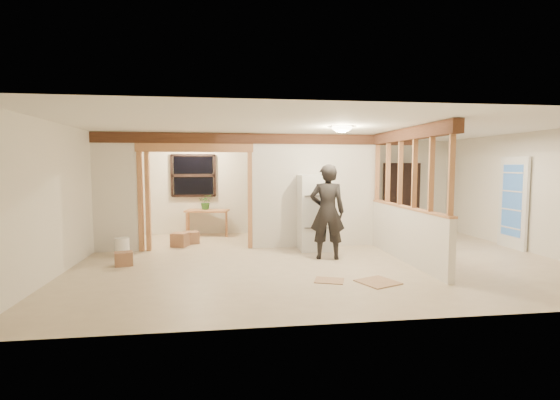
{
  "coord_description": "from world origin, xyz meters",
  "views": [
    {
      "loc": [
        -1.78,
        -7.6,
        1.79
      ],
      "look_at": [
        -0.69,
        0.4,
        1.12
      ],
      "focal_mm": 26.0,
      "sensor_mm": 36.0,
      "label": 1
    }
  ],
  "objects": [
    {
      "name": "floor",
      "position": [
        0.0,
        0.0,
        -0.01
      ],
      "size": [
        9.0,
        6.5,
        0.01
      ],
      "primitive_type": "cube",
      "color": "beige",
      "rests_on": "ground"
    },
    {
      "name": "ceiling",
      "position": [
        0.0,
        0.0,
        2.5
      ],
      "size": [
        9.0,
        6.5,
        0.01
      ],
      "primitive_type": "cube",
      "color": "white"
    },
    {
      "name": "wall_back",
      "position": [
        0.0,
        3.25,
        1.25
      ],
      "size": [
        9.0,
        0.01,
        2.5
      ],
      "primitive_type": "cube",
      "color": "silver",
      "rests_on": "floor"
    },
    {
      "name": "wall_front",
      "position": [
        0.0,
        -3.25,
        1.25
      ],
      "size": [
        9.0,
        0.01,
        2.5
      ],
      "primitive_type": "cube",
      "color": "silver",
      "rests_on": "floor"
    },
    {
      "name": "wall_left",
      "position": [
        -4.5,
        0.0,
        1.25
      ],
      "size": [
        0.01,
        6.5,
        2.5
      ],
      "primitive_type": "cube",
      "color": "silver",
      "rests_on": "floor"
    },
    {
      "name": "wall_right",
      "position": [
        4.5,
        0.0,
        1.25
      ],
      "size": [
        0.01,
        6.5,
        2.5
      ],
      "primitive_type": "cube",
      "color": "silver",
      "rests_on": "floor"
    },
    {
      "name": "partition_left_stub",
      "position": [
        -4.05,
        1.2,
        1.25
      ],
      "size": [
        0.9,
        0.12,
        2.5
      ],
      "primitive_type": "cube",
      "color": "silver",
      "rests_on": "floor"
    },
    {
      "name": "partition_center",
      "position": [
        0.2,
        1.2,
        1.25
      ],
      "size": [
        2.8,
        0.12,
        2.5
      ],
      "primitive_type": "cube",
      "color": "silver",
      "rests_on": "floor"
    },
    {
      "name": "doorway_frame",
      "position": [
        -2.4,
        1.2,
        1.1
      ],
      "size": [
        2.46,
        0.14,
        2.2
      ],
      "primitive_type": "cube",
      "color": "#BD7F4F",
      "rests_on": "floor"
    },
    {
      "name": "header_beam_back",
      "position": [
        -1.0,
        1.2,
        2.38
      ],
      "size": [
        7.0,
        0.18,
        0.22
      ],
      "primitive_type": "cube",
      "color": "#552F1D",
      "rests_on": "ceiling"
    },
    {
      "name": "header_beam_right",
      "position": [
        1.6,
        -0.4,
        2.38
      ],
      "size": [
        0.18,
        3.3,
        0.22
      ],
      "primitive_type": "cube",
      "color": "#552F1D",
      "rests_on": "ceiling"
    },
    {
      "name": "pony_wall",
      "position": [
        1.6,
        -0.4,
        0.5
      ],
      "size": [
        0.12,
        3.2,
        1.0
      ],
      "primitive_type": "cube",
      "color": "silver",
      "rests_on": "floor"
    },
    {
      "name": "stud_partition",
      "position": [
        1.6,
        -0.4,
        1.66
      ],
      "size": [
        0.14,
        3.2,
        1.32
      ],
      "primitive_type": "cube",
      "color": "#BD7F4F",
      "rests_on": "pony_wall"
    },
    {
      "name": "window_back",
      "position": [
        -2.6,
        3.17,
        1.55
      ],
      "size": [
        1.12,
        0.1,
        1.1
      ],
      "primitive_type": "cube",
      "color": "black",
      "rests_on": "wall_back"
    },
    {
      "name": "french_door",
      "position": [
        4.42,
        0.4,
        1.0
      ],
      "size": [
        0.12,
        0.86,
        2.0
      ],
      "primitive_type": "cube",
      "color": "white",
      "rests_on": "floor"
    },
    {
      "name": "ceiling_dome_main",
      "position": [
        0.3,
        -0.5,
        2.48
      ],
      "size": [
        0.36,
        0.36,
        0.16
      ],
      "primitive_type": "ellipsoid",
      "color": "#FFEABF",
      "rests_on": "ceiling"
    },
    {
      "name": "ceiling_dome_util",
      "position": [
        -2.5,
        2.3,
        2.48
      ],
      "size": [
        0.32,
        0.32,
        0.14
      ],
      "primitive_type": "ellipsoid",
      "color": "#FFEABF",
      "rests_on": "ceiling"
    },
    {
      "name": "hanging_bulb",
      "position": [
        -2.0,
        1.6,
        2.18
      ],
      "size": [
        0.07,
        0.07,
        0.07
      ],
      "primitive_type": "ellipsoid",
      "color": "#FFD88C",
      "rests_on": "ceiling"
    },
    {
      "name": "refrigerator",
      "position": [
        0.11,
        0.82,
        0.8
      ],
      "size": [
        0.66,
        0.64,
        1.61
      ],
      "primitive_type": "cube",
      "color": "white",
      "rests_on": "floor"
    },
    {
      "name": "woman",
      "position": [
        0.16,
        -0.05,
        0.92
      ],
      "size": [
        0.74,
        0.56,
        1.83
      ],
      "primitive_type": "imported",
      "rotation": [
        0.0,
        0.0,
        2.95
      ],
      "color": "black",
      "rests_on": "floor"
    },
    {
      "name": "work_table",
      "position": [
        -2.25,
        2.89,
        0.34
      ],
      "size": [
        1.16,
        0.75,
        0.67
      ],
      "primitive_type": "cube",
      "rotation": [
        0.0,
        0.0,
        -0.21
      ],
      "color": "#BD7F4F",
      "rests_on": "floor"
    },
    {
      "name": "potted_plant",
      "position": [
        -2.28,
        2.99,
        0.87
      ],
      "size": [
        0.35,
        0.31,
        0.39
      ],
      "primitive_type": "imported",
      "rotation": [
        0.0,
        0.0,
        0.01
      ],
      "color": "#305922",
      "rests_on": "work_table"
    },
    {
      "name": "shop_vac",
      "position": [
        -4.18,
        1.6,
        0.27
      ],
      "size": [
        0.51,
        0.51,
        0.55
      ],
      "primitive_type": "cylinder",
      "rotation": [
        0.0,
        0.0,
        0.24
      ],
      "color": "#B30D0B",
      "rests_on": "floor"
    },
    {
      "name": "bookshelf",
      "position": [
        3.05,
        3.02,
        0.94
      ],
      "size": [
        0.94,
        0.31,
        1.88
      ],
      "primitive_type": "cube",
      "color": "black",
      "rests_on": "floor"
    },
    {
      "name": "bucket",
      "position": [
        -3.83,
        0.69,
        0.19
      ],
      "size": [
        0.29,
        0.29,
        0.37
      ],
      "primitive_type": "cylinder",
      "rotation": [
        0.0,
        0.0,
        0.0
      ],
      "color": "white",
      "rests_on": "floor"
    },
    {
      "name": "box_util_a",
      "position": [
        -2.58,
        1.88,
        0.14
      ],
      "size": [
        0.4,
        0.37,
        0.28
      ],
      "primitive_type": "cube",
      "rotation": [
        0.0,
        0.0,
        0.33
      ],
      "color": "#99694A",
      "rests_on": "floor"
    },
    {
      "name": "box_util_b",
      "position": [
        -2.8,
        1.57,
        0.15
      ],
      "size": [
        0.42,
        0.42,
        0.31
      ],
      "primitive_type": "cube",
      "rotation": [
        0.0,
        0.0,
        -0.33
      ],
      "color": "#99694A",
      "rests_on": "floor"
    },
    {
      "name": "box_front",
      "position": [
        -3.61,
        -0.1,
        0.12
      ],
      "size": [
        0.36,
        0.32,
        0.25
      ],
      "primitive_type": "cube",
      "rotation": [
        0.0,
        0.0,
        0.28
      ],
      "color": "#99694A",
      "rests_on": "floor"
    },
    {
      "name": "floor_panel_near",
      "position": [
        0.54,
        -1.75,
        0.01
      ],
      "size": [
        0.7,
        0.7,
        0.02
      ],
      "primitive_type": "cube",
      "rotation": [
        0.0,
        0.0,
        0.39
      ],
      "color": "tan",
      "rests_on": "floor"
    },
    {
      "name": "floor_panel_far",
      "position": [
        -0.18,
        -1.56,
        0.01
      ],
      "size": [
        0.54,
        0.48,
        0.01
      ],
      "primitive_type": "cube",
      "rotation": [
        0.0,
        0.0,
        -0.34
      ],
      "color": "tan",
      "rests_on": "floor"
    }
  ]
}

